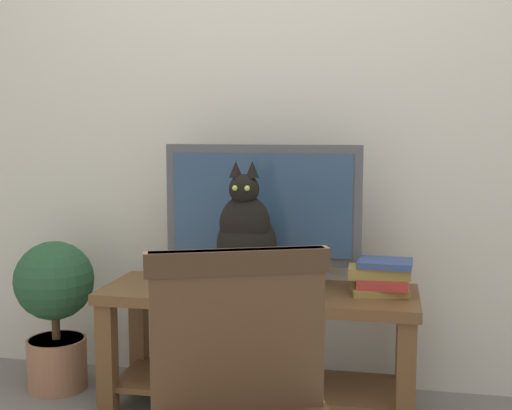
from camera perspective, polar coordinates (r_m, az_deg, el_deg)
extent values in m
cube|color=beige|center=(3.02, 2.17, 11.19)|extent=(7.00, 0.12, 2.80)
cube|color=brown|center=(2.72, 0.21, -7.75)|extent=(1.29, 0.45, 0.04)
cube|color=brown|center=(2.81, -12.76, -12.85)|extent=(0.07, 0.07, 0.46)
cube|color=brown|center=(2.59, 12.84, -14.62)|extent=(0.07, 0.07, 0.46)
cube|color=brown|center=(3.12, -10.10, -10.81)|extent=(0.07, 0.07, 0.46)
cube|color=brown|center=(2.91, 12.68, -12.13)|extent=(0.07, 0.07, 0.46)
cube|color=brown|center=(2.84, 0.21, -15.20)|extent=(1.19, 0.37, 0.02)
cube|color=#4C4C51|center=(2.80, 0.58, -6.55)|extent=(0.31, 0.20, 0.03)
cube|color=#4C4C51|center=(2.79, 0.58, -5.65)|extent=(0.06, 0.04, 0.06)
cube|color=#4C4C51|center=(2.74, 0.59, 0.06)|extent=(0.82, 0.05, 0.50)
cube|color=navy|center=(2.71, 0.47, -0.01)|extent=(0.75, 0.01, 0.42)
sphere|color=#2672F2|center=(2.70, 8.67, -5.07)|extent=(0.01, 0.01, 0.01)
cube|color=#2D2D30|center=(2.63, -0.80, -6.90)|extent=(0.42, 0.23, 0.08)
cube|color=black|center=(2.52, -1.38, -7.54)|extent=(0.25, 0.01, 0.04)
ellipsoid|color=black|center=(2.60, -0.80, -3.34)|extent=(0.23, 0.27, 0.26)
ellipsoid|color=black|center=(2.55, -0.97, -1.69)|extent=(0.20, 0.17, 0.23)
sphere|color=black|center=(2.52, -1.04, 1.38)|extent=(0.12, 0.12, 0.12)
cone|color=black|center=(2.52, -1.76, 3.12)|extent=(0.05, 0.05, 0.06)
cone|color=black|center=(2.51, -0.32, 3.10)|extent=(0.05, 0.05, 0.06)
sphere|color=#B2C64C|center=(2.47, -1.84, 1.48)|extent=(0.02, 0.02, 0.02)
sphere|color=#B2C64C|center=(2.46, -0.78, 1.46)|extent=(0.02, 0.02, 0.02)
cylinder|color=black|center=(2.51, 0.32, -6.13)|extent=(0.05, 0.21, 0.04)
cube|color=#513823|center=(1.64, -1.57, -10.84)|extent=(0.41, 0.19, 0.40)
cube|color=#412C1C|center=(1.60, -1.59, -4.94)|extent=(0.44, 0.21, 0.06)
cube|color=olive|center=(2.69, 10.62, -7.24)|extent=(0.24, 0.20, 0.03)
cube|color=#B2332D|center=(2.68, 10.93, -6.56)|extent=(0.20, 0.17, 0.04)
cube|color=olive|center=(2.68, 10.60, -5.60)|extent=(0.24, 0.18, 0.04)
cube|color=#33477A|center=(2.66, 11.11, -4.96)|extent=(0.22, 0.18, 0.03)
cylinder|color=#9E6B4C|center=(3.16, -16.82, -12.98)|extent=(0.26, 0.26, 0.23)
cylinder|color=#332319|center=(3.13, -16.88, -11.18)|extent=(0.24, 0.24, 0.02)
cylinder|color=#4C3823|center=(3.11, -16.93, -9.90)|extent=(0.04, 0.04, 0.13)
sphere|color=#234C2D|center=(3.06, -17.06, -6.26)|extent=(0.35, 0.35, 0.35)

